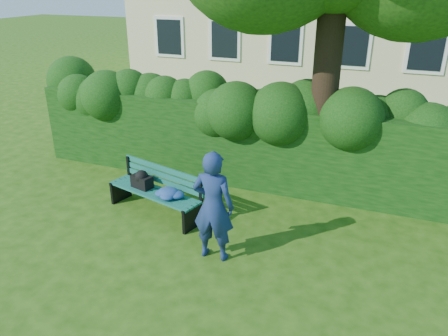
% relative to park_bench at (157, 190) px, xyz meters
% --- Properties ---
extents(ground, '(80.00, 80.00, 0.00)m').
position_rel_park_bench_xyz_m(ground, '(1.18, -0.14, -0.50)').
color(ground, '#21490D').
rests_on(ground, ground).
extents(hedge, '(10.00, 1.00, 1.80)m').
position_rel_park_bench_xyz_m(hedge, '(1.18, 2.06, 0.40)').
color(hedge, black).
rests_on(hedge, ground).
extents(park_bench, '(2.07, 1.06, 0.89)m').
position_rel_park_bench_xyz_m(park_bench, '(0.00, 0.00, 0.00)').
color(park_bench, '#10534C').
rests_on(park_bench, ground).
extents(man_reading, '(0.69, 0.47, 1.84)m').
position_rel_park_bench_xyz_m(man_reading, '(1.54, -0.93, 0.42)').
color(man_reading, navy).
rests_on(man_reading, ground).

